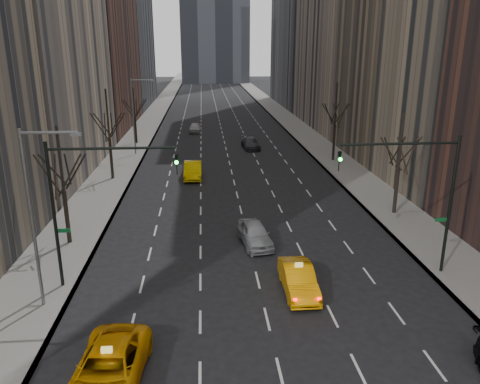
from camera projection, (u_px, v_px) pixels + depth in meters
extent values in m
cube|color=slate|center=(149.00, 123.00, 80.84)|extent=(4.50, 320.00, 0.15)
cube|color=slate|center=(289.00, 121.00, 82.68)|extent=(4.50, 320.00, 0.15)
cylinder|color=black|center=(67.00, 217.00, 30.82)|extent=(0.28, 0.28, 3.57)
cylinder|color=black|center=(60.00, 159.00, 29.66)|extent=(0.16, 0.16, 4.25)
cylinder|color=black|center=(68.00, 170.00, 30.74)|extent=(0.42, 1.80, 2.52)
cylinder|color=black|center=(76.00, 172.00, 30.27)|extent=(1.74, 0.72, 2.52)
cylinder|color=black|center=(70.00, 175.00, 29.45)|extent=(1.46, 1.25, 2.52)
cylinder|color=black|center=(55.00, 177.00, 29.11)|extent=(0.42, 1.80, 2.52)
cylinder|color=black|center=(47.00, 174.00, 29.58)|extent=(1.74, 0.72, 2.52)
cylinder|color=black|center=(54.00, 171.00, 30.40)|extent=(1.46, 1.25, 2.52)
cylinder|color=black|center=(111.00, 159.00, 45.99)|extent=(0.28, 0.28, 3.99)
cylinder|color=black|center=(107.00, 114.00, 44.68)|extent=(0.16, 0.16, 4.75)
cylinder|color=black|center=(112.00, 125.00, 45.84)|extent=(0.42, 1.80, 2.52)
cylinder|color=black|center=(117.00, 125.00, 45.37)|extent=(1.74, 0.72, 2.52)
cylinder|color=black|center=(114.00, 127.00, 44.55)|extent=(1.46, 1.25, 2.52)
cylinder|color=black|center=(105.00, 127.00, 44.21)|extent=(0.42, 1.80, 2.52)
cylinder|color=black|center=(99.00, 127.00, 44.68)|extent=(1.74, 0.72, 2.52)
cylinder|color=black|center=(103.00, 125.00, 45.50)|extent=(1.46, 1.25, 2.52)
cylinder|color=black|center=(136.00, 130.00, 63.21)|extent=(0.28, 0.28, 3.36)
cylinder|color=black|center=(134.00, 103.00, 62.11)|extent=(0.16, 0.16, 4.00)
cylinder|color=black|center=(136.00, 108.00, 63.16)|extent=(0.42, 1.80, 2.52)
cylinder|color=black|center=(141.00, 108.00, 62.68)|extent=(1.74, 0.72, 2.52)
cylinder|color=black|center=(139.00, 109.00, 61.87)|extent=(1.46, 1.25, 2.52)
cylinder|color=black|center=(132.00, 110.00, 61.52)|extent=(0.42, 1.80, 2.52)
cylinder|color=black|center=(128.00, 109.00, 62.00)|extent=(1.74, 0.72, 2.52)
cylinder|color=black|center=(130.00, 108.00, 62.82)|extent=(1.46, 1.25, 2.52)
cylinder|color=black|center=(396.00, 191.00, 36.43)|extent=(0.28, 0.28, 3.57)
cylinder|color=black|center=(401.00, 141.00, 35.27)|extent=(0.16, 0.16, 4.25)
cylinder|color=black|center=(397.00, 151.00, 36.35)|extent=(0.42, 1.80, 2.52)
cylinder|color=black|center=(409.00, 152.00, 35.88)|extent=(1.74, 0.72, 2.52)
cylinder|color=black|center=(411.00, 154.00, 35.06)|extent=(1.46, 1.25, 2.52)
cylinder|color=black|center=(403.00, 155.00, 34.72)|extent=(0.42, 1.80, 2.52)
cylinder|color=black|center=(391.00, 154.00, 35.19)|extent=(1.74, 0.72, 2.52)
cylinder|color=black|center=(389.00, 152.00, 36.01)|extent=(1.46, 1.25, 2.52)
cylinder|color=black|center=(334.00, 143.00, 53.50)|extent=(0.28, 0.28, 3.99)
cylinder|color=black|center=(336.00, 104.00, 52.20)|extent=(0.16, 0.16, 4.75)
cylinder|color=black|center=(335.00, 113.00, 53.36)|extent=(0.42, 1.80, 2.52)
cylinder|color=black|center=(342.00, 114.00, 52.88)|extent=(1.74, 0.72, 2.52)
cylinder|color=black|center=(343.00, 115.00, 52.06)|extent=(1.46, 1.25, 2.52)
cylinder|color=black|center=(336.00, 116.00, 51.72)|extent=(0.42, 1.80, 2.52)
cylinder|color=black|center=(329.00, 115.00, 52.20)|extent=(1.74, 0.72, 2.52)
cylinder|color=black|center=(329.00, 114.00, 53.02)|extent=(1.46, 1.25, 2.52)
cylinder|color=black|center=(54.00, 217.00, 24.54)|extent=(0.18, 0.18, 8.00)
cylinder|color=black|center=(112.00, 148.00, 23.72)|extent=(6.50, 0.14, 0.14)
imported|color=black|center=(177.00, 164.00, 24.23)|extent=(0.18, 0.22, 1.10)
sphere|color=#0CFF33|center=(176.00, 162.00, 24.01)|extent=(0.20, 0.20, 0.20)
cube|color=#0C5926|center=(64.00, 231.00, 24.81)|extent=(0.70, 0.04, 0.22)
cylinder|color=black|center=(450.00, 206.00, 26.17)|extent=(0.18, 0.18, 8.00)
cylinder|color=black|center=(400.00, 144.00, 24.85)|extent=(6.50, 0.14, 0.14)
imported|color=black|center=(339.00, 161.00, 24.87)|extent=(0.18, 0.22, 1.10)
sphere|color=#0CFF33|center=(340.00, 159.00, 24.66)|extent=(0.20, 0.20, 0.20)
cube|color=#0C5926|center=(441.00, 220.00, 26.38)|extent=(0.70, 0.04, 0.22)
cylinder|color=slate|center=(32.00, 222.00, 22.46)|extent=(0.16, 0.16, 9.00)
cylinder|color=slate|center=(49.00, 133.00, 21.28)|extent=(2.60, 0.14, 0.14)
cube|color=slate|center=(76.00, 134.00, 21.40)|extent=(0.50, 0.22, 0.15)
cylinder|color=slate|center=(133.00, 117.00, 55.77)|extent=(0.16, 0.16, 9.00)
cylinder|color=slate|center=(142.00, 80.00, 54.58)|extent=(2.60, 0.14, 0.14)
cube|color=slate|center=(152.00, 81.00, 54.70)|extent=(0.50, 0.22, 0.15)
imported|color=orange|center=(108.00, 370.00, 18.04)|extent=(2.98, 5.77, 1.55)
imported|color=#FFA105|center=(298.00, 279.00, 25.09)|extent=(1.59, 4.54, 1.49)
imported|color=#97999F|center=(255.00, 234.00, 31.15)|extent=(2.39, 4.65, 1.51)
imported|color=#E1B804|center=(193.00, 170.00, 46.95)|extent=(1.74, 4.94, 1.62)
imported|color=#2E2D32|center=(251.00, 143.00, 60.54)|extent=(2.39, 4.98, 1.40)
imported|color=#B8B8B8|center=(195.00, 128.00, 72.13)|extent=(1.85, 4.16, 1.39)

